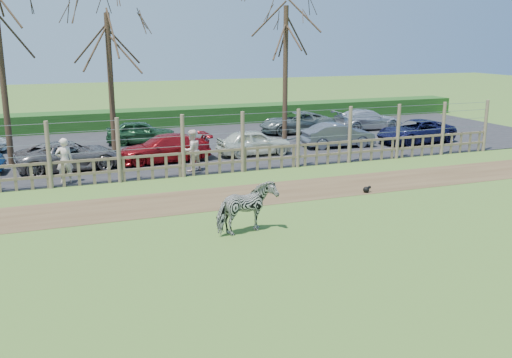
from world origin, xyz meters
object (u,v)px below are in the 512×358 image
object	(u,v)px
visitor_a	(64,161)
car_13	(367,119)
car_5	(338,135)
car_2	(70,156)
car_12	(297,123)
car_10	(141,132)
car_6	(416,131)
tree_right	(286,41)
car_4	(254,142)
visitor_b	(192,151)
zebra	(247,208)
car_3	(164,148)
tree_mid	(109,50)
crow	(366,189)

from	to	relation	value
visitor_a	car_13	world-z (taller)	visitor_a
car_5	car_2	bearing A→B (deg)	97.62
car_12	car_13	xyz separation A→B (m)	(4.46, -0.33, 0.00)
car_10	car_6	bearing A→B (deg)	-102.21
tree_right	car_10	xyz separation A→B (m)	(-7.36, 1.76, -4.60)
car_4	car_10	distance (m)	6.57
car_5	car_6	xyz separation A→B (m)	(4.36, -0.39, 0.00)
car_6	car_12	size ratio (longest dim) A/B	1.00
visitor_b	car_10	xyz separation A→B (m)	(-0.89, 7.06, -0.26)
zebra	car_2	distance (m)	10.85
visitor_b	car_6	distance (m)	12.79
car_3	car_10	world-z (taller)	same
car_4	car_12	xyz separation A→B (m)	(4.52, 5.09, 0.00)
visitor_a	car_4	bearing A→B (deg)	-171.67
car_3	car_13	xyz separation A→B (m)	(13.25, 4.75, 0.00)
car_4	car_2	bearing A→B (deg)	91.20
tree_mid	car_6	distance (m)	15.92
visitor_b	car_5	world-z (taller)	visitor_b
visitor_b	car_6	bearing A→B (deg)	170.25
car_6	car_3	bearing A→B (deg)	-97.79
car_10	tree_right	bearing A→B (deg)	-95.90
car_6	car_12	xyz separation A→B (m)	(-4.49, 5.13, 0.00)
visitor_b	car_4	world-z (taller)	visitor_b
car_2	crow	bearing A→B (deg)	-135.09
tree_mid	car_4	world-z (taller)	tree_mid
visitor_a	car_12	distance (m)	15.11
car_6	visitor_a	bearing A→B (deg)	-89.84
tree_mid	car_3	xyz separation A→B (m)	(1.84, -2.55, -4.23)
crow	car_6	xyz separation A→B (m)	(7.57, 7.59, 0.52)
car_3	car_6	world-z (taller)	same
tree_mid	visitor_a	xyz separation A→B (m)	(-2.46, -4.99, -3.96)
tree_right	car_6	bearing A→B (deg)	-26.74
tree_right	car_13	xyz separation A→B (m)	(6.09, 1.71, -4.60)
crow	visitor_b	bearing A→B (deg)	133.04
car_3	car_10	bearing A→B (deg)	-179.97
car_2	car_3	bearing A→B (deg)	-94.77
car_4	car_5	bearing A→B (deg)	-85.76
car_4	visitor_b	bearing A→B (deg)	121.88
car_5	car_13	bearing A→B (deg)	-39.39
car_6	car_13	xyz separation A→B (m)	(-0.03, 4.79, 0.00)
car_2	car_10	bearing A→B (deg)	-44.89
tree_mid	car_4	distance (m)	7.86
tree_right	car_5	distance (m)	5.62
tree_mid	visitor_a	distance (m)	6.83
car_5	car_12	xyz separation A→B (m)	(-0.13, 4.73, 0.00)
tree_right	crow	bearing A→B (deg)	-97.73
car_12	car_13	bearing A→B (deg)	87.92
tree_right	visitor_b	bearing A→B (deg)	-140.71
tree_right	car_10	world-z (taller)	tree_right
car_2	visitor_b	bearing A→B (deg)	-121.25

